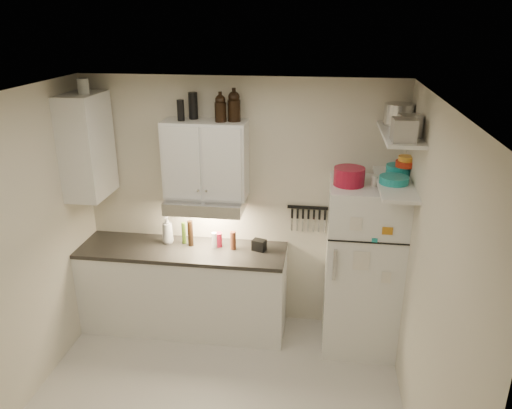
# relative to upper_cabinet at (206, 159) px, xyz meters

# --- Properties ---
(ceiling) EXTENTS (3.20, 3.00, 0.02)m
(ceiling) POSITION_rel_upper_cabinet_xyz_m (0.30, -1.33, 0.78)
(ceiling) COLOR silver
(ceiling) RESTS_ON ground
(back_wall) EXTENTS (3.20, 0.02, 2.60)m
(back_wall) POSITION_rel_upper_cabinet_xyz_m (0.30, 0.18, -0.53)
(back_wall) COLOR beige
(back_wall) RESTS_ON ground
(left_wall) EXTENTS (0.02, 3.00, 2.60)m
(left_wall) POSITION_rel_upper_cabinet_xyz_m (-1.31, -1.33, -0.53)
(left_wall) COLOR beige
(left_wall) RESTS_ON ground
(right_wall) EXTENTS (0.02, 3.00, 2.60)m
(right_wall) POSITION_rel_upper_cabinet_xyz_m (1.91, -1.33, -0.53)
(right_wall) COLOR beige
(right_wall) RESTS_ON ground
(base_cabinet) EXTENTS (2.10, 0.60, 0.88)m
(base_cabinet) POSITION_rel_upper_cabinet_xyz_m (-0.25, -0.14, -1.39)
(base_cabinet) COLOR white
(base_cabinet) RESTS_ON floor
(countertop) EXTENTS (2.10, 0.62, 0.04)m
(countertop) POSITION_rel_upper_cabinet_xyz_m (-0.25, -0.14, -0.93)
(countertop) COLOR #292723
(countertop) RESTS_ON base_cabinet
(upper_cabinet) EXTENTS (0.80, 0.33, 0.75)m
(upper_cabinet) POSITION_rel_upper_cabinet_xyz_m (0.00, 0.00, 0.00)
(upper_cabinet) COLOR white
(upper_cabinet) RESTS_ON back_wall
(side_cabinet) EXTENTS (0.33, 0.55, 1.00)m
(side_cabinet) POSITION_rel_upper_cabinet_xyz_m (-1.14, -0.14, 0.12)
(side_cabinet) COLOR white
(side_cabinet) RESTS_ON left_wall
(range_hood) EXTENTS (0.76, 0.46, 0.12)m
(range_hood) POSITION_rel_upper_cabinet_xyz_m (0.00, -0.06, -0.44)
(range_hood) COLOR silver
(range_hood) RESTS_ON back_wall
(fridge) EXTENTS (0.70, 0.68, 1.70)m
(fridge) POSITION_rel_upper_cabinet_xyz_m (1.55, -0.18, -0.98)
(fridge) COLOR white
(fridge) RESTS_ON floor
(shelf_hi) EXTENTS (0.30, 0.95, 0.03)m
(shelf_hi) POSITION_rel_upper_cabinet_xyz_m (1.75, -0.31, 0.38)
(shelf_hi) COLOR white
(shelf_hi) RESTS_ON right_wall
(shelf_lo) EXTENTS (0.30, 0.95, 0.03)m
(shelf_lo) POSITION_rel_upper_cabinet_xyz_m (1.75, -0.31, -0.07)
(shelf_lo) COLOR white
(shelf_lo) RESTS_ON right_wall
(knife_strip) EXTENTS (0.42, 0.02, 0.03)m
(knife_strip) POSITION_rel_upper_cabinet_xyz_m (1.00, 0.15, -0.51)
(knife_strip) COLOR black
(knife_strip) RESTS_ON back_wall
(dutch_oven) EXTENTS (0.32, 0.32, 0.16)m
(dutch_oven) POSITION_rel_upper_cabinet_xyz_m (1.36, -0.22, -0.04)
(dutch_oven) COLOR maroon
(dutch_oven) RESTS_ON fridge
(book_stack) EXTENTS (0.22, 0.25, 0.07)m
(book_stack) POSITION_rel_upper_cabinet_xyz_m (1.80, -0.33, -0.09)
(book_stack) COLOR #C07718
(book_stack) RESTS_ON fridge
(spice_jar) EXTENTS (0.07, 0.07, 0.10)m
(spice_jar) POSITION_rel_upper_cabinet_xyz_m (1.59, -0.21, -0.08)
(spice_jar) COLOR silver
(spice_jar) RESTS_ON fridge
(stock_pot) EXTENTS (0.33, 0.33, 0.19)m
(stock_pot) POSITION_rel_upper_cabinet_xyz_m (1.77, -0.02, 0.48)
(stock_pot) COLOR silver
(stock_pot) RESTS_ON shelf_hi
(tin_a) EXTENTS (0.18, 0.17, 0.18)m
(tin_a) POSITION_rel_upper_cabinet_xyz_m (1.80, -0.46, 0.48)
(tin_a) COLOR #AAAAAD
(tin_a) RESTS_ON shelf_hi
(tin_b) EXTENTS (0.18, 0.18, 0.18)m
(tin_b) POSITION_rel_upper_cabinet_xyz_m (1.73, -0.64, 0.48)
(tin_b) COLOR #AAAAAD
(tin_b) RESTS_ON shelf_hi
(bowl_teal) EXTENTS (0.22, 0.22, 0.09)m
(bowl_teal) POSITION_rel_upper_cabinet_xyz_m (1.80, -0.08, -0.01)
(bowl_teal) COLOR teal
(bowl_teal) RESTS_ON shelf_lo
(bowl_orange) EXTENTS (0.18, 0.18, 0.05)m
(bowl_orange) POSITION_rel_upper_cabinet_xyz_m (1.85, -0.12, 0.06)
(bowl_orange) COLOR red
(bowl_orange) RESTS_ON bowl_teal
(bowl_yellow) EXTENTS (0.14, 0.14, 0.04)m
(bowl_yellow) POSITION_rel_upper_cabinet_xyz_m (1.85, -0.12, 0.11)
(bowl_yellow) COLOR orange
(bowl_yellow) RESTS_ON bowl_orange
(plates) EXTENTS (0.28, 0.28, 0.06)m
(plates) POSITION_rel_upper_cabinet_xyz_m (1.73, -0.35, -0.02)
(plates) COLOR teal
(plates) RESTS_ON shelf_lo
(growler_a) EXTENTS (0.14, 0.14, 0.26)m
(growler_a) POSITION_rel_upper_cabinet_xyz_m (0.16, -0.02, 0.50)
(growler_a) COLOR black
(growler_a) RESTS_ON upper_cabinet
(growler_b) EXTENTS (0.16, 0.16, 0.29)m
(growler_b) POSITION_rel_upper_cabinet_xyz_m (0.28, 0.02, 0.52)
(growler_b) COLOR black
(growler_b) RESTS_ON upper_cabinet
(thermos_a) EXTENTS (0.11, 0.11, 0.25)m
(thermos_a) POSITION_rel_upper_cabinet_xyz_m (-0.12, 0.07, 0.50)
(thermos_a) COLOR black
(thermos_a) RESTS_ON upper_cabinet
(thermos_b) EXTENTS (0.08, 0.08, 0.20)m
(thermos_b) POSITION_rel_upper_cabinet_xyz_m (-0.22, -0.03, 0.47)
(thermos_b) COLOR black
(thermos_b) RESTS_ON upper_cabinet
(side_jar) EXTENTS (0.14, 0.14, 0.14)m
(side_jar) POSITION_rel_upper_cabinet_xyz_m (-1.09, -0.15, 0.70)
(side_jar) COLOR silver
(side_jar) RESTS_ON side_cabinet
(soap_bottle) EXTENTS (0.15, 0.15, 0.33)m
(soap_bottle) POSITION_rel_upper_cabinet_xyz_m (-0.43, -0.02, -0.74)
(soap_bottle) COLOR white
(soap_bottle) RESTS_ON countertop
(pepper_mill) EXTENTS (0.06, 0.06, 0.19)m
(pepper_mill) POSITION_rel_upper_cabinet_xyz_m (0.27, -0.08, -0.81)
(pepper_mill) COLOR brown
(pepper_mill) RESTS_ON countertop
(oil_bottle) EXTENTS (0.05, 0.05, 0.23)m
(oil_bottle) POSITION_rel_upper_cabinet_xyz_m (-0.26, -0.01, -0.79)
(oil_bottle) COLOR #496D1B
(oil_bottle) RESTS_ON countertop
(vinegar_bottle) EXTENTS (0.07, 0.07, 0.27)m
(vinegar_bottle) POSITION_rel_upper_cabinet_xyz_m (-0.18, -0.06, -0.77)
(vinegar_bottle) COLOR black
(vinegar_bottle) RESTS_ON countertop
(clear_bottle) EXTENTS (0.06, 0.06, 0.16)m
(clear_bottle) POSITION_rel_upper_cabinet_xyz_m (0.07, -0.07, -0.82)
(clear_bottle) COLOR silver
(clear_bottle) RESTS_ON countertop
(red_jar) EXTENTS (0.09, 0.09, 0.15)m
(red_jar) POSITION_rel_upper_cabinet_xyz_m (0.11, -0.04, -0.83)
(red_jar) COLOR maroon
(red_jar) RESTS_ON countertop
(caddy) EXTENTS (0.15, 0.13, 0.11)m
(caddy) POSITION_rel_upper_cabinet_xyz_m (0.53, -0.07, -0.85)
(caddy) COLOR black
(caddy) RESTS_ON countertop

